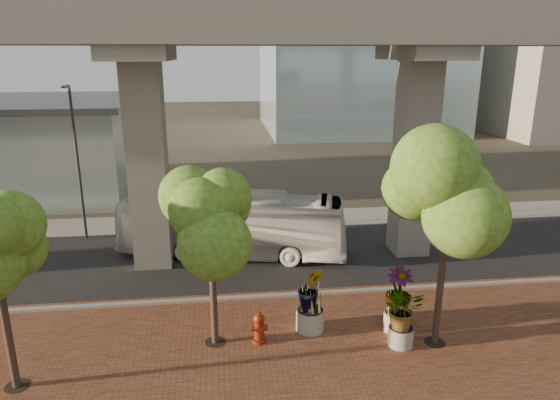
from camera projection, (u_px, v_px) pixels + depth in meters
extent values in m
plane|color=#322E24|center=(291.00, 275.00, 21.71)|extent=(160.00, 160.00, 0.00)
cube|color=brown|center=(331.00, 395.00, 14.09)|extent=(70.00, 13.00, 0.06)
cube|color=black|center=(285.00, 257.00, 23.60)|extent=(90.00, 8.00, 0.04)
cube|color=gray|center=(298.00, 295.00, 19.78)|extent=(70.00, 0.25, 0.16)
cube|color=gray|center=(273.00, 219.00, 28.83)|extent=(90.00, 3.00, 0.06)
cube|color=gray|center=(291.00, 20.00, 19.09)|extent=(72.00, 2.40, 1.80)
cube|color=gray|center=(281.00, 25.00, 22.13)|extent=(72.00, 2.40, 1.80)
imported|color=silver|center=(233.00, 226.00, 23.47)|extent=(10.97, 4.92, 2.98)
cylinder|color=maroon|center=(259.00, 340.00, 16.63)|extent=(0.49, 0.49, 0.11)
cylinder|color=maroon|center=(259.00, 329.00, 16.52)|extent=(0.33, 0.33, 0.79)
sphere|color=maroon|center=(259.00, 319.00, 16.41)|extent=(0.38, 0.38, 0.38)
cylinder|color=maroon|center=(259.00, 314.00, 16.36)|extent=(0.11, 0.11, 0.14)
cylinder|color=maroon|center=(259.00, 328.00, 16.50)|extent=(0.54, 0.22, 0.22)
cylinder|color=#A9A499|center=(401.00, 336.00, 16.36)|extent=(0.83, 0.83, 0.65)
imported|color=#2F5B18|center=(403.00, 308.00, 16.07)|extent=(1.84, 1.84, 1.38)
cylinder|color=#A5A295|center=(396.00, 321.00, 17.24)|extent=(0.88, 0.88, 0.68)
imported|color=#2F5B18|center=(399.00, 291.00, 16.92)|extent=(2.15, 2.15, 1.61)
cylinder|color=gray|center=(310.00, 320.00, 17.26)|extent=(0.97, 0.97, 0.76)
imported|color=#2F5B18|center=(311.00, 289.00, 16.92)|extent=(2.16, 2.16, 1.62)
cylinder|color=#402F24|center=(8.00, 334.00, 13.93)|extent=(0.22, 0.22, 3.44)
cylinder|color=black|center=(17.00, 386.00, 14.42)|extent=(0.70, 0.70, 0.01)
cylinder|color=#402F24|center=(213.00, 297.00, 16.14)|extent=(0.22, 0.22, 3.33)
cylinder|color=black|center=(215.00, 342.00, 16.61)|extent=(0.70, 0.70, 0.01)
cylinder|color=#402F24|center=(440.00, 284.00, 15.98)|extent=(0.22, 0.22, 4.29)
cylinder|color=black|center=(435.00, 342.00, 16.59)|extent=(0.70, 0.70, 0.01)
cylinder|color=#2C2D31|center=(78.00, 165.00, 24.83)|extent=(0.14, 0.14, 7.73)
cube|color=#2C2D31|center=(66.00, 87.00, 23.27)|extent=(0.14, 0.97, 0.14)
cube|color=silver|center=(63.00, 90.00, 22.83)|extent=(0.39, 0.19, 0.12)
cylinder|color=#2D2D32|center=(403.00, 160.00, 26.96)|extent=(0.13, 0.13, 7.41)
cube|color=#2D2D32|center=(411.00, 90.00, 25.46)|extent=(0.14, 0.93, 0.14)
cube|color=silver|center=(414.00, 93.00, 25.04)|extent=(0.37, 0.19, 0.11)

